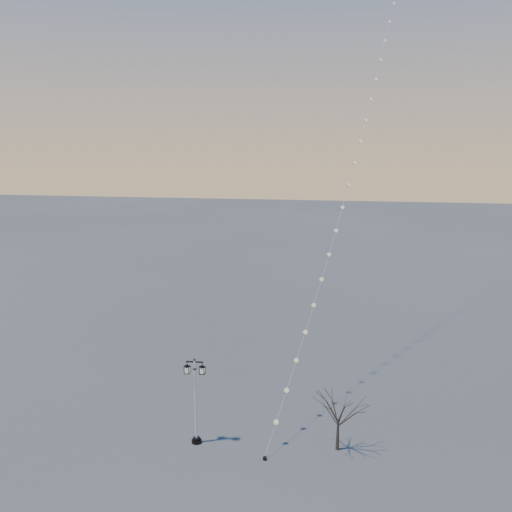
# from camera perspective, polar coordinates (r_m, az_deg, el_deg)

# --- Properties ---
(ground) EXTENTS (300.00, 300.00, 0.00)m
(ground) POSITION_cam_1_polar(r_m,az_deg,el_deg) (34.86, -2.21, -20.01)
(ground) COLOR #4F5050
(ground) RESTS_ON ground
(street_lamp) EXTENTS (1.43, 0.63, 5.65)m
(street_lamp) POSITION_cam_1_polar(r_m,az_deg,el_deg) (34.03, -6.57, -14.89)
(street_lamp) COLOR black
(street_lamp) RESTS_ON ground
(bare_tree) EXTENTS (2.22, 2.22, 3.68)m
(bare_tree) POSITION_cam_1_polar(r_m,az_deg,el_deg) (33.78, 8.91, -16.28)
(bare_tree) COLOR #322B21
(bare_tree) RESTS_ON ground
(kite_train) EXTENTS (12.01, 45.44, 48.42)m
(kite_train) POSITION_cam_1_polar(r_m,az_deg,el_deg) (50.70, 11.95, 18.15)
(kite_train) COLOR black
(kite_train) RESTS_ON ground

